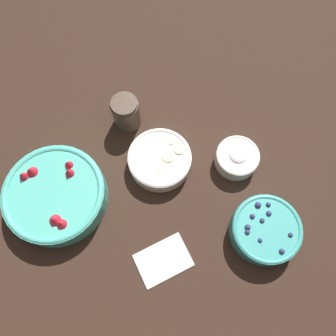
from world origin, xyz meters
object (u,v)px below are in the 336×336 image
at_px(bowl_blueberries, 265,230).
at_px(bowl_cream, 237,158).
at_px(bowl_bananas, 160,159).
at_px(jar_chocolate, 126,113).
at_px(bowl_strawberries, 55,195).

height_order(bowl_blueberries, bowl_cream, bowl_blueberries).
distance_m(bowl_bananas, bowl_cream, 0.21).
xyz_separation_m(bowl_bananas, bowl_cream, (0.21, -0.02, 0.00)).
distance_m(bowl_bananas, jar_chocolate, 0.16).
xyz_separation_m(bowl_blueberries, bowl_cream, (-0.03, 0.20, -0.01)).
bearing_deg(bowl_strawberries, bowl_cream, 6.94).
bearing_deg(jar_chocolate, bowl_bananas, -60.01).
distance_m(bowl_strawberries, bowl_cream, 0.48).
relative_size(bowl_strawberries, jar_chocolate, 2.57).
bearing_deg(jar_chocolate, bowl_cream, -28.34).
bearing_deg(bowl_cream, bowl_bananas, 175.71).
bearing_deg(bowl_bananas, bowl_blueberries, -41.61).
relative_size(bowl_blueberries, jar_chocolate, 1.69).
bearing_deg(bowl_bananas, bowl_cream, -4.29).
bearing_deg(bowl_cream, jar_chocolate, 151.66).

